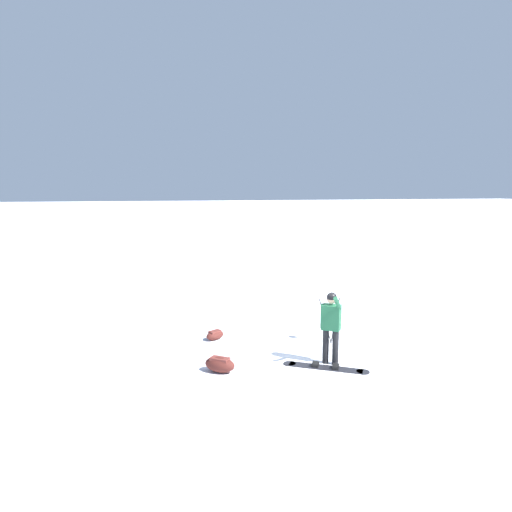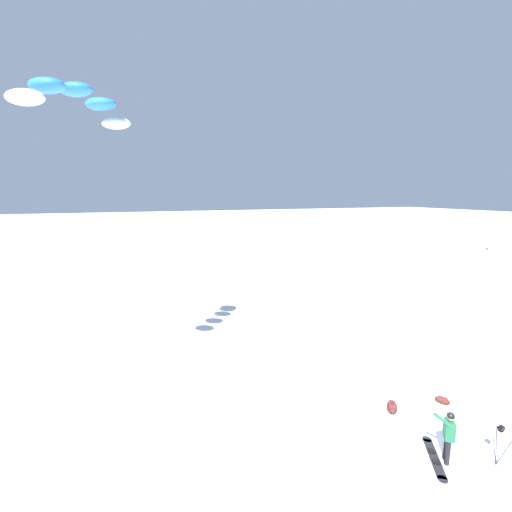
{
  "view_description": "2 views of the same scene",
  "coord_description": "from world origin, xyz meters",
  "px_view_note": "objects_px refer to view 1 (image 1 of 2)",
  "views": [
    {
      "loc": [
        4.06,
        9.23,
        3.85
      ],
      "look_at": [
        1.78,
        1.5,
        2.69
      ],
      "focal_mm": 32.44,
      "sensor_mm": 36.0,
      "label": 1
    },
    {
      "loc": [
        -6.48,
        8.7,
        7.89
      ],
      "look_at": [
        3.83,
        4.73,
        5.84
      ],
      "focal_mm": 23.68,
      "sensor_mm": 36.0,
      "label": 2
    }
  ],
  "objects_px": {
    "camera_tripod": "(332,308)",
    "gear_bag_small": "(215,335)",
    "snowboard": "(325,367)",
    "gear_bag_large": "(220,364)",
    "snowboarder": "(331,321)"
  },
  "relations": [
    {
      "from": "camera_tripod",
      "to": "gear_bag_small",
      "type": "distance_m",
      "value": 3.08
    },
    {
      "from": "snowboard",
      "to": "camera_tripod",
      "type": "relative_size",
      "value": 1.27
    },
    {
      "from": "gear_bag_large",
      "to": "gear_bag_small",
      "type": "distance_m",
      "value": 2.16
    },
    {
      "from": "gear_bag_large",
      "to": "camera_tripod",
      "type": "relative_size",
      "value": 0.6
    },
    {
      "from": "snowboard",
      "to": "gear_bag_large",
      "type": "xyz_separation_m",
      "value": [
        2.25,
        -0.44,
        0.15
      ]
    },
    {
      "from": "snowboarder",
      "to": "gear_bag_small",
      "type": "height_order",
      "value": "snowboarder"
    },
    {
      "from": "gear_bag_large",
      "to": "gear_bag_small",
      "type": "xyz_separation_m",
      "value": [
        -0.32,
        -2.14,
        -0.05
      ]
    },
    {
      "from": "snowboard",
      "to": "gear_bag_small",
      "type": "xyz_separation_m",
      "value": [
        1.92,
        -2.58,
        0.1
      ]
    },
    {
      "from": "camera_tripod",
      "to": "snowboarder",
      "type": "bearing_deg",
      "value": 63.48
    },
    {
      "from": "snowboarder",
      "to": "camera_tripod",
      "type": "relative_size",
      "value": 1.29
    },
    {
      "from": "snowboarder",
      "to": "snowboard",
      "type": "relative_size",
      "value": 1.02
    },
    {
      "from": "snowboarder",
      "to": "camera_tripod",
      "type": "xyz_separation_m",
      "value": [
        -0.64,
        -1.28,
        -0.07
      ]
    },
    {
      "from": "snowboard",
      "to": "camera_tripod",
      "type": "height_order",
      "value": "camera_tripod"
    },
    {
      "from": "snowboard",
      "to": "gear_bag_large",
      "type": "relative_size",
      "value": 2.13
    },
    {
      "from": "snowboarder",
      "to": "gear_bag_large",
      "type": "xyz_separation_m",
      "value": [
        2.45,
        -0.24,
        -0.81
      ]
    }
  ]
}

